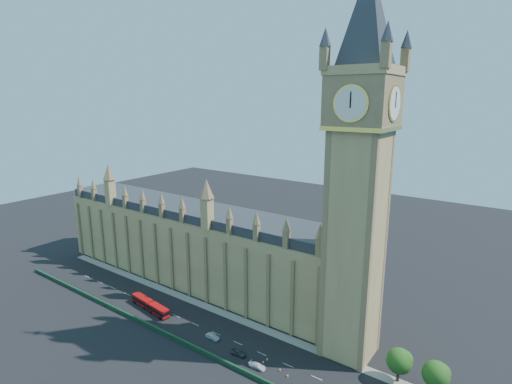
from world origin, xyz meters
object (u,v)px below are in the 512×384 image
Objects in this scene: red_bus at (150,305)px; car_silver at (212,337)px; car_grey at (238,353)px; car_white at (257,366)px.

red_bus reaches higher than car_silver.
car_grey reaches higher than car_silver.
car_grey is 10.43m from car_silver.
red_bus is 26.47m from car_silver.
car_grey is 0.95× the size of car_white.
car_silver is 0.95× the size of car_white.
car_silver reaches higher than car_white.
red_bus is 4.19× the size of car_silver.
red_bus is 36.83m from car_grey.
red_bus is 4.16× the size of car_grey.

